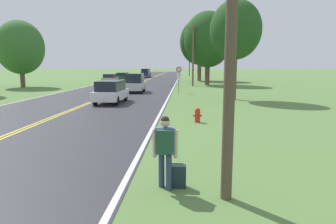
{
  "coord_description": "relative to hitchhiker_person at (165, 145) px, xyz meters",
  "views": [
    {
      "loc": [
        7.25,
        -3.31,
        2.87
      ],
      "look_at": [
        6.52,
        9.51,
        0.84
      ],
      "focal_mm": 32.0,
      "sensor_mm": 36.0,
      "label": 1
    }
  ],
  "objects": [
    {
      "name": "traffic_sign",
      "position": [
        -0.21,
        24.1,
        0.98
      ],
      "size": [
        0.6,
        0.1,
        2.69
      ],
      "color": "gray",
      "rests_on": "ground"
    },
    {
      "name": "tree_behind_sign",
      "position": [
        3.6,
        36.9,
        5.31
      ],
      "size": [
        6.79,
        6.79,
        10.28
      ],
      "color": "brown",
      "rests_on": "ground"
    },
    {
      "name": "car_dark_blue_suv_distant",
      "position": [
        -8.41,
        60.75,
        -0.04
      ],
      "size": [
        1.93,
        4.64,
        1.98
      ],
      "rotation": [
        0.0,
        0.0,
        1.53
      ],
      "color": "black",
      "rests_on": "ground"
    },
    {
      "name": "tree_left_verge",
      "position": [
        4.46,
        18.44,
        4.56
      ],
      "size": [
        4.14,
        4.14,
        8.03
      ],
      "color": "brown",
      "rests_on": "ground"
    },
    {
      "name": "car_dark_green_hatchback_receding",
      "position": [
        -11.31,
        49.28,
        -0.3
      ],
      "size": [
        1.97,
        3.97,
        1.4
      ],
      "rotation": [
        0.0,
        0.0,
        1.56
      ],
      "color": "black",
      "rests_on": "ground"
    },
    {
      "name": "tree_far_back",
      "position": [
        2.97,
        47.92,
        5.79
      ],
      "size": [
        7.04,
        7.04,
        10.92
      ],
      "color": "brown",
      "rests_on": "ground"
    },
    {
      "name": "fire_hydrant",
      "position": [
        1.08,
        8.26,
        -0.68
      ],
      "size": [
        0.43,
        0.27,
        0.74
      ],
      "color": "red",
      "rests_on": "ground"
    },
    {
      "name": "hitchhiker_person",
      "position": [
        0.0,
        0.0,
        0.0
      ],
      "size": [
        0.59,
        0.42,
        1.72
      ],
      "rotation": [
        0.0,
        0.0,
        1.55
      ],
      "color": "navy",
      "rests_on": "ground"
    },
    {
      "name": "tree_right_cluster",
      "position": [
        -20.38,
        30.76,
        3.96
      ],
      "size": [
        5.84,
        5.84,
        8.39
      ],
      "color": "brown",
      "rests_on": "ground"
    },
    {
      "name": "utility_pole_midground",
      "position": [
        1.47,
        34.13,
        3.23
      ],
      "size": [
        1.8,
        0.24,
        8.25
      ],
      "color": "brown",
      "rests_on": "ground"
    },
    {
      "name": "car_champagne_hatchback_mid_far",
      "position": [
        -11.4,
        40.24,
        -0.29
      ],
      "size": [
        2.01,
        4.09,
        1.42
      ],
      "rotation": [
        0.0,
        0.0,
        1.6
      ],
      "color": "black",
      "rests_on": "ground"
    },
    {
      "name": "car_silver_van_mid_near",
      "position": [
        -4.79,
        24.47,
        -0.05
      ],
      "size": [
        1.95,
        3.98,
        1.96
      ],
      "rotation": [
        0.0,
        0.0,
        -1.54
      ],
      "color": "black",
      "rests_on": "ground"
    },
    {
      "name": "car_white_van_approaching",
      "position": [
        -5.14,
        15.58,
        -0.16
      ],
      "size": [
        1.94,
        4.3,
        1.69
      ],
      "rotation": [
        0.0,
        0.0,
        -1.6
      ],
      "color": "black",
      "rests_on": "ground"
    },
    {
      "name": "utility_pole_far",
      "position": [
        1.47,
        68.69,
        2.63
      ],
      "size": [
        1.8,
        0.24,
        7.07
      ],
      "color": "brown",
      "rests_on": "ground"
    },
    {
      "name": "suitcase",
      "position": [
        0.28,
        0.11,
        -0.78
      ],
      "size": [
        0.42,
        0.21,
        0.59
      ],
      "rotation": [
        0.0,
        0.0,
        1.55
      ],
      "color": "#19282D",
      "rests_on": "ground"
    }
  ]
}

